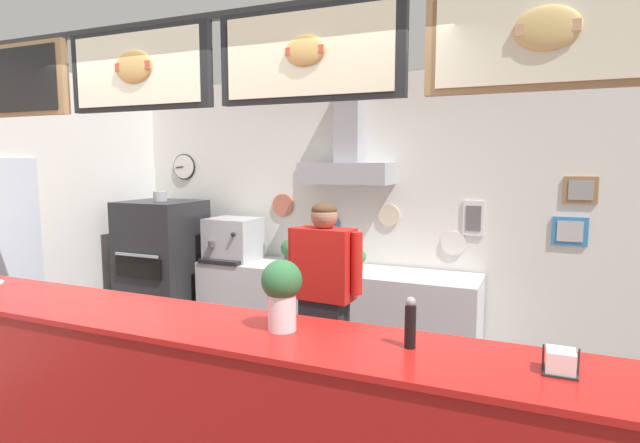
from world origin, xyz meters
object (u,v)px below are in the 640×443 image
at_px(potted_basil, 326,255).
at_px(basil_vase, 282,293).
at_px(pizza_oven, 163,273).
at_px(shop_worker, 324,306).
at_px(potted_rosemary, 291,250).
at_px(pepper_grinder, 410,323).
at_px(espresso_machine, 233,239).
at_px(potted_thyme, 358,258).
at_px(napkin_holder, 560,363).

distance_m(potted_basil, basil_vase, 2.30).
distance_m(pizza_oven, shop_worker, 2.32).
distance_m(potted_rosemary, pepper_grinder, 2.78).
bearing_deg(potted_basil, shop_worker, -68.10).
relative_size(shop_worker, potted_basil, 7.46).
xyz_separation_m(espresso_machine, potted_thyme, (1.33, 0.04, -0.10)).
height_order(pizza_oven, potted_basil, pizza_oven).
distance_m(pepper_grinder, basil_vase, 0.64).
height_order(shop_worker, espresso_machine, shop_worker).
distance_m(espresso_machine, napkin_holder, 3.69).
bearing_deg(pizza_oven, basil_vase, -38.96).
height_order(pepper_grinder, basil_vase, basil_vase).
bearing_deg(potted_rosemary, espresso_machine, -178.35).
distance_m(pizza_oven, potted_thyme, 2.08).
relative_size(pizza_oven, potted_thyme, 8.12).
relative_size(shop_worker, potted_thyme, 8.21).
relative_size(pizza_oven, basil_vase, 4.52).
bearing_deg(shop_worker, pizza_oven, -16.65).
relative_size(potted_basil, potted_rosemary, 0.88).
distance_m(pizza_oven, potted_basil, 1.78).
distance_m(pizza_oven, espresso_machine, 0.84).
bearing_deg(pepper_grinder, pizza_oven, 147.56).
distance_m(shop_worker, pepper_grinder, 1.47).
bearing_deg(napkin_holder, potted_basil, 131.09).
xyz_separation_m(potted_rosemary, pepper_grinder, (1.70, -2.20, 0.15)).
bearing_deg(potted_thyme, napkin_holder, -54.12).
bearing_deg(potted_rosemary, pepper_grinder, -52.29).
bearing_deg(pizza_oven, shop_worker, -20.74).
bearing_deg(napkin_holder, pepper_grinder, 176.57).
height_order(pizza_oven, napkin_holder, pizza_oven).
distance_m(potted_thyme, potted_rosemary, 0.68).
distance_m(potted_thyme, basil_vase, 2.27).
relative_size(shop_worker, pepper_grinder, 6.89).
xyz_separation_m(shop_worker, pepper_grinder, (0.89, -1.13, 0.32)).
bearing_deg(potted_basil, napkin_holder, -48.91).
relative_size(napkin_holder, basil_vase, 0.38).
height_order(potted_rosemary, pepper_grinder, pepper_grinder).
relative_size(espresso_machine, potted_thyme, 2.60).
relative_size(pizza_oven, pepper_grinder, 6.81).
xyz_separation_m(potted_thyme, pepper_grinder, (1.02, -2.21, 0.18)).
xyz_separation_m(shop_worker, potted_basil, (-0.42, 1.05, 0.16)).
height_order(potted_thyme, napkin_holder, napkin_holder).
xyz_separation_m(potted_rosemary, basil_vase, (1.06, -2.21, 0.22)).
height_order(espresso_machine, potted_thyme, espresso_machine).
distance_m(espresso_machine, potted_thyme, 1.33).
distance_m(shop_worker, basil_vase, 1.23).
xyz_separation_m(espresso_machine, basil_vase, (1.71, -2.19, 0.15)).
bearing_deg(potted_thyme, shop_worker, -83.63).
bearing_deg(napkin_holder, pizza_oven, 151.64).
bearing_deg(potted_thyme, pizza_oven, -172.60).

